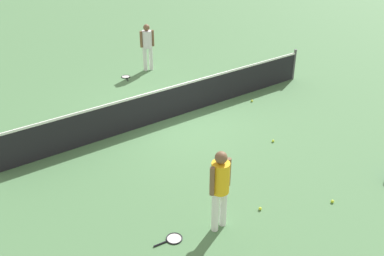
{
  "coord_description": "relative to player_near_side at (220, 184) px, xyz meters",
  "views": [
    {
      "loc": [
        -6.13,
        -9.3,
        5.62
      ],
      "look_at": [
        -0.98,
        -2.22,
        0.9
      ],
      "focal_mm": 40.07,
      "sensor_mm": 36.0,
      "label": 1
    }
  ],
  "objects": [
    {
      "name": "tennis_racket_far_player",
      "position": [
        2.3,
        8.02,
        -1.0
      ],
      "size": [
        0.4,
        0.61,
        0.03
      ],
      "color": "black",
      "rests_on": "ground_plane"
    },
    {
      "name": "tennis_ball_midcourt",
      "position": [
        2.4,
        -0.82,
        -0.98
      ],
      "size": [
        0.07,
        0.07,
        0.07
      ],
      "primitive_type": "sphere",
      "color": "#C6E033",
      "rests_on": "ground_plane"
    },
    {
      "name": "player_far_side",
      "position": [
        3.33,
        8.19,
        0.0
      ],
      "size": [
        0.52,
        0.42,
        1.7
      ],
      "color": "white",
      "rests_on": "ground_plane"
    },
    {
      "name": "tennis_ball_by_net",
      "position": [
        4.49,
        3.86,
        -0.98
      ],
      "size": [
        0.07,
        0.07,
        0.07
      ],
      "primitive_type": "sphere",
      "color": "#C6E033",
      "rests_on": "ground_plane"
    },
    {
      "name": "tennis_ball_near_player",
      "position": [
        3.22,
        1.7,
        -0.98
      ],
      "size": [
        0.07,
        0.07,
        0.07
      ],
      "primitive_type": "sphere",
      "color": "#C6E033",
      "rests_on": "ground_plane"
    },
    {
      "name": "player_near_side",
      "position": [
        0.0,
        0.0,
        0.0
      ],
      "size": [
        0.53,
        0.38,
        1.7
      ],
      "color": "white",
      "rests_on": "ground_plane"
    },
    {
      "name": "tennis_racket_near_player",
      "position": [
        -0.91,
        0.23,
        -1.0
      ],
      "size": [
        0.6,
        0.34,
        0.03
      ],
      "color": "black",
      "rests_on": "ground_plane"
    },
    {
      "name": "ground_plane",
      "position": [
        1.96,
        4.44,
        -1.01
      ],
      "size": [
        40.0,
        40.0,
        0.0
      ],
      "primitive_type": "plane",
      "color": "#4C7A4C"
    },
    {
      "name": "tennis_ball_baseline",
      "position": [
        1.01,
        -0.1,
        -0.98
      ],
      "size": [
        0.07,
        0.07,
        0.07
      ],
      "primitive_type": "sphere",
      "color": "#C6E033",
      "rests_on": "ground_plane"
    },
    {
      "name": "court_net",
      "position": [
        1.96,
        4.44,
        -0.51
      ],
      "size": [
        10.09,
        0.09,
        1.07
      ],
      "color": "#4C4C51",
      "rests_on": "ground_plane"
    }
  ]
}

